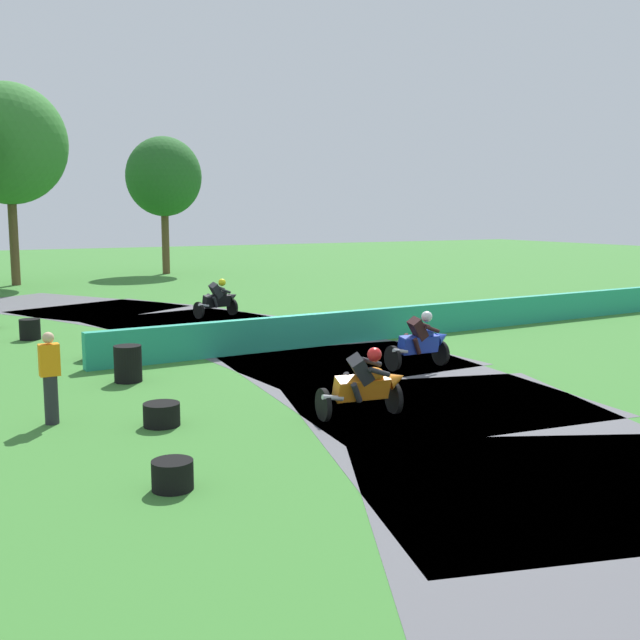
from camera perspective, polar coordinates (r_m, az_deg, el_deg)
The scene contains 14 objects.
ground_plane at distance 21.02m, azimuth -1.43°, elevation -2.05°, with size 120.00×120.00×0.00m, color #38752D.
track_asphalt at distance 20.31m, azimuth -5.12°, elevation -2.43°, with size 12.05×36.65×0.01m.
safety_barrier at distance 24.25m, azimuth 10.15°, elevation 0.26°, with size 0.30×23.00×0.90m, color #239375.
motorcycle_lead_orange at distance 13.84m, azimuth 3.43°, elevation -4.75°, with size 1.70×0.95×1.42m.
motorcycle_chase_blue at distance 18.30m, azimuth 7.54°, elevation -1.55°, with size 1.68×0.72×1.43m.
motorcycle_trailing_black at distance 27.16m, azimuth -7.52°, elevation 1.57°, with size 1.71×1.03×1.43m.
tire_stack_near at distance 10.67m, azimuth -10.88°, elevation -11.22°, with size 0.56×0.56×0.40m.
tire_stack_mid_a at distance 13.71m, azimuth -11.66°, elevation -6.87°, with size 0.64×0.64×0.40m.
tire_stack_mid_b at distance 17.29m, azimuth -14.05°, elevation -3.16°, with size 0.60×0.60×0.80m.
tire_stack_far at distance 20.15m, azimuth -16.30°, elevation -1.95°, with size 0.66×0.66×0.60m.
tire_stack_extra_a at distance 23.79m, azimuth -20.71°, elevation -0.65°, with size 0.59×0.59×0.60m.
track_marshal at distance 14.21m, azimuth -19.38°, elevation -4.08°, with size 0.34×0.24×1.63m.
tree_mid_rise at distance 41.59m, azimuth -22.09°, elevation 12.00°, with size 5.65×5.65×9.94m.
tree_behind_barrier at distance 46.61m, azimuth -11.51°, elevation 10.35°, with size 4.40×4.40×8.01m.
Camera 1 is at (-9.35, -18.46, 3.70)m, focal length 43.15 mm.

